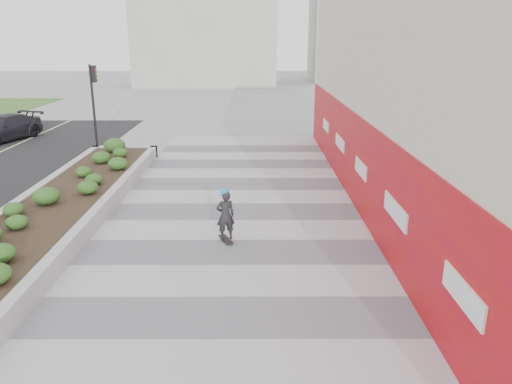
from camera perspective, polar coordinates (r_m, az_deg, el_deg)
ground at (r=8.96m, az=-4.30°, el=-20.03°), size 160.00×160.00×0.00m
walkway at (r=11.49m, az=-3.25°, el=-10.92°), size 8.00×36.00×0.01m
building at (r=17.36m, az=21.79°, el=11.27°), size 6.04×24.08×8.00m
planter at (r=16.17m, az=-22.37°, el=-2.13°), size 3.00×18.00×0.90m
traffic_signal_near at (r=25.97m, az=-18.04°, el=10.53°), size 0.33×0.28×4.20m
manhole_cover at (r=11.47m, az=-0.71°, el=-10.94°), size 0.44×0.44×0.01m
skateboarder at (r=13.67m, az=-3.51°, el=-2.64°), size 0.58×0.74×1.54m
car_dark at (r=30.74m, az=-27.00°, el=6.52°), size 3.36×5.14×1.39m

